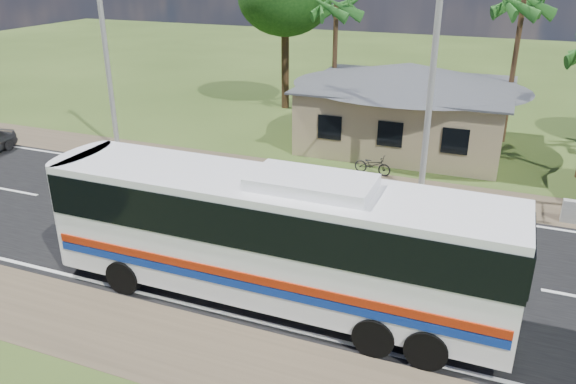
# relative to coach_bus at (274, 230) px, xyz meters

# --- Properties ---
(ground) EXTENTS (120.00, 120.00, 0.00)m
(ground) POSITION_rel_coach_bus_xyz_m (-0.34, 3.54, -2.37)
(ground) COLOR #2C4217
(ground) RESTS_ON ground
(road) EXTENTS (120.00, 16.00, 0.03)m
(road) POSITION_rel_coach_bus_xyz_m (-0.34, 3.54, -2.36)
(road) COLOR black
(road) RESTS_ON ground
(house) EXTENTS (12.40, 10.00, 5.00)m
(house) POSITION_rel_coach_bus_xyz_m (0.66, 16.53, 0.28)
(house) COLOR tan
(house) RESTS_ON ground
(utility_poles) EXTENTS (32.80, 2.22, 11.00)m
(utility_poles) POSITION_rel_coach_bus_xyz_m (2.33, 10.02, 3.40)
(utility_poles) COLOR #9E9E99
(utility_poles) RESTS_ON ground
(palm_mid) EXTENTS (2.80, 2.80, 8.20)m
(palm_mid) POSITION_rel_coach_bus_xyz_m (5.66, 19.04, 4.79)
(palm_mid) COLOR #47301E
(palm_mid) RESTS_ON ground
(palm_far) EXTENTS (2.80, 2.80, 7.70)m
(palm_far) POSITION_rel_coach_bus_xyz_m (-4.34, 19.54, 4.31)
(palm_far) COLOR #47301E
(palm_far) RESTS_ON ground
(coach_bus) EXTENTS (13.35, 2.98, 4.14)m
(coach_bus) POSITION_rel_coach_bus_xyz_m (0.00, 0.00, 0.00)
(coach_bus) COLOR white
(coach_bus) RESTS_ON ground
(motorcycle) EXTENTS (1.82, 0.80, 0.93)m
(motorcycle) POSITION_rel_coach_bus_xyz_m (0.16, 11.40, -1.90)
(motorcycle) COLOR black
(motorcycle) RESTS_ON ground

